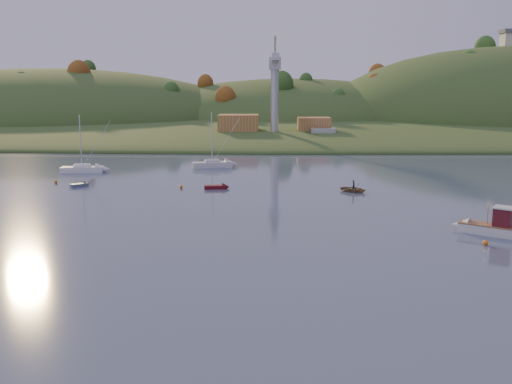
{
  "coord_description": "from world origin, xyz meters",
  "views": [
    {
      "loc": [
        0.64,
        -35.59,
        15.26
      ],
      "look_at": [
        -0.97,
        32.45,
        2.46
      ],
      "focal_mm": 40.0,
      "sensor_mm": 36.0,
      "label": 1
    }
  ],
  "objects_px": {
    "canoe": "(354,189)",
    "grey_dinghy": "(83,185)",
    "sailboat_near": "(82,169)",
    "red_tender": "(220,187)",
    "fishing_boat": "(483,225)",
    "sailboat_far": "(212,164)"
  },
  "relations": [
    {
      "from": "canoe",
      "to": "grey_dinghy",
      "type": "bearing_deg",
      "value": 117.99
    },
    {
      "from": "sailboat_near",
      "to": "canoe",
      "type": "height_order",
      "value": "sailboat_near"
    },
    {
      "from": "canoe",
      "to": "red_tender",
      "type": "xyz_separation_m",
      "value": [
        -19.6,
        2.0,
        -0.13
      ]
    },
    {
      "from": "sailboat_near",
      "to": "grey_dinghy",
      "type": "bearing_deg",
      "value": -78.48
    },
    {
      "from": "grey_dinghy",
      "to": "sailboat_far",
      "type": "bearing_deg",
      "value": 7.97
    },
    {
      "from": "grey_dinghy",
      "to": "canoe",
      "type": "bearing_deg",
      "value": -46.3
    },
    {
      "from": "sailboat_near",
      "to": "red_tender",
      "type": "relative_size",
      "value": 2.61
    },
    {
      "from": "canoe",
      "to": "sailboat_far",
      "type": "bearing_deg",
      "value": 76.68
    },
    {
      "from": "fishing_boat",
      "to": "sailboat_far",
      "type": "relative_size",
      "value": 0.62
    },
    {
      "from": "red_tender",
      "to": "grey_dinghy",
      "type": "xyz_separation_m",
      "value": [
        -21.33,
        1.82,
        -0.04
      ]
    },
    {
      "from": "canoe",
      "to": "grey_dinghy",
      "type": "xyz_separation_m",
      "value": [
        -40.93,
        3.83,
        -0.17
      ]
    },
    {
      "from": "canoe",
      "to": "grey_dinghy",
      "type": "distance_m",
      "value": 41.11
    },
    {
      "from": "sailboat_near",
      "to": "sailboat_far",
      "type": "xyz_separation_m",
      "value": [
        22.46,
        6.7,
        0.01
      ]
    },
    {
      "from": "canoe",
      "to": "fishing_boat",
      "type": "bearing_deg",
      "value": -123.28
    },
    {
      "from": "fishing_boat",
      "to": "sailboat_far",
      "type": "distance_m",
      "value": 58.02
    },
    {
      "from": "red_tender",
      "to": "canoe",
      "type": "bearing_deg",
      "value": -11.48
    },
    {
      "from": "sailboat_near",
      "to": "sailboat_far",
      "type": "distance_m",
      "value": 23.44
    },
    {
      "from": "fishing_boat",
      "to": "canoe",
      "type": "height_order",
      "value": "fishing_boat"
    },
    {
      "from": "sailboat_near",
      "to": "grey_dinghy",
      "type": "xyz_separation_m",
      "value": [
        4.54,
        -13.85,
        -0.45
      ]
    },
    {
      "from": "sailboat_far",
      "to": "canoe",
      "type": "relative_size",
      "value": 2.68
    },
    {
      "from": "fishing_boat",
      "to": "red_tender",
      "type": "relative_size",
      "value": 1.64
    },
    {
      "from": "fishing_boat",
      "to": "sailboat_near",
      "type": "relative_size",
      "value": 0.63
    }
  ]
}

